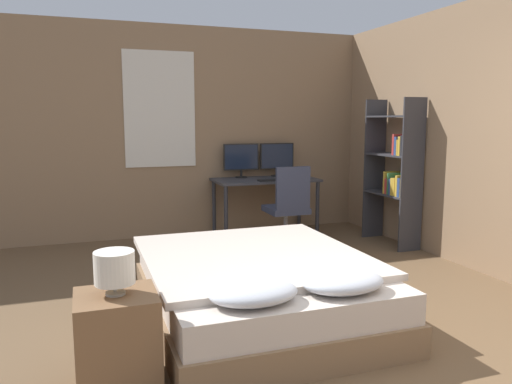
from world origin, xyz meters
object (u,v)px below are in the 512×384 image
desk (265,186)px  monitor_left (241,158)px  nightstand (118,341)px  office_chair (288,215)px  computer_mouse (291,179)px  bookshelf (397,168)px  bedside_lamp (114,268)px  bed (258,287)px  keyboard (272,180)px  monitor_right (277,157)px

desk → monitor_left: bearing=137.4°
nightstand → office_chair: bearing=50.3°
monitor_left → office_chair: bearing=-73.7°
computer_mouse → bookshelf: size_ratio=0.04×
nightstand → bookshelf: bookshelf is taller
bedside_lamp → desk: bearing=57.2°
bed → office_chair: office_chair is taller
bedside_lamp → nightstand: bearing=0.0°
monitor_left → nightstand: bearing=-117.9°
monitor_left → keyboard: size_ratio=1.39×
bedside_lamp → desk: 3.90m
monitor_right → nightstand: bearing=-124.0°
keyboard → computer_mouse: 0.26m
bed → bedside_lamp: bearing=-147.6°
bed → monitor_left: 3.02m
bedside_lamp → computer_mouse: bedside_lamp is taller
bed → monitor_left: (0.77, 2.82, 0.76)m
desk → bookshelf: (1.29, -1.02, 0.29)m
bedside_lamp → computer_mouse: 3.86m
bookshelf → office_chair: bearing=166.2°
computer_mouse → office_chair: office_chair is taller
bed → bookshelf: bearing=34.0°
bedside_lamp → monitor_left: size_ratio=0.51×
desk → monitor_left: 0.49m
monitor_left → computer_mouse: size_ratio=6.84×
keyboard → bedside_lamp: bearing=-124.8°
desk → nightstand: bearing=-122.8°
bedside_lamp → office_chair: size_ratio=0.25×
nightstand → keyboard: 3.74m
desk → bookshelf: bearing=-38.2°
bed → office_chair: bearing=61.0°
bedside_lamp → keyboard: bearing=55.2°
bedside_lamp → monitor_right: size_ratio=0.51×
monitor_right → keyboard: monitor_right is taller
office_chair → bookshelf: 1.42m
nightstand → computer_mouse: 3.89m
bedside_lamp → computer_mouse: bearing=52.0°
keyboard → nightstand: bearing=-124.8°
bed → computer_mouse: (1.28, 2.35, 0.53)m
keyboard → bookshelf: (1.29, -0.79, 0.18)m
bedside_lamp → monitor_left: monitor_left is taller
bed → office_chair: size_ratio=2.10×
keyboard → bookshelf: 1.53m
bedside_lamp → computer_mouse: size_ratio=3.52×
bed → nightstand: 1.29m
monitor_right → desk: bearing=-137.4°
keyboard → computer_mouse: bearing=0.0°
bed → monitor_left: size_ratio=4.31×
bedside_lamp → bookshelf: bearing=33.5°
office_chair → bookshelf: bearing=-13.8°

